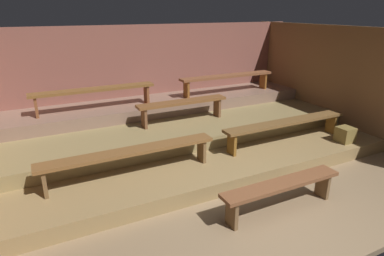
{
  "coord_description": "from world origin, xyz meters",
  "views": [
    {
      "loc": [
        -2.54,
        -2.12,
        2.51
      ],
      "look_at": [
        -0.12,
        2.72,
        0.54
      ],
      "focal_mm": 30.67,
      "sensor_mm": 36.0,
      "label": 1
    }
  ],
  "objects_px": {
    "bench_lower_right": "(286,124)",
    "bench_upper_left": "(94,92)",
    "wooden_crate_lower": "(345,135)",
    "bench_middle_center": "(182,105)",
    "bench_upper_right": "(227,78)",
    "bench_floor_center": "(282,188)",
    "bench_lower_left": "(130,154)"
  },
  "relations": [
    {
      "from": "bench_middle_center",
      "to": "bench_upper_right",
      "type": "xyz_separation_m",
      "value": [
        1.5,
        0.79,
        0.24
      ]
    },
    {
      "from": "bench_lower_right",
      "to": "wooden_crate_lower",
      "type": "distance_m",
      "value": 1.12
    },
    {
      "from": "bench_lower_left",
      "to": "bench_middle_center",
      "type": "height_order",
      "value": "bench_middle_center"
    },
    {
      "from": "wooden_crate_lower",
      "to": "bench_lower_left",
      "type": "bearing_deg",
      "value": 173.27
    },
    {
      "from": "bench_middle_center",
      "to": "wooden_crate_lower",
      "type": "xyz_separation_m",
      "value": [
        2.44,
        -1.74,
        -0.43
      ]
    },
    {
      "from": "bench_lower_right",
      "to": "bench_upper_right",
      "type": "relative_size",
      "value": 1.1
    },
    {
      "from": "bench_lower_left",
      "to": "wooden_crate_lower",
      "type": "bearing_deg",
      "value": -6.73
    },
    {
      "from": "bench_upper_right",
      "to": "wooden_crate_lower",
      "type": "height_order",
      "value": "bench_upper_right"
    },
    {
      "from": "bench_lower_left",
      "to": "bench_upper_left",
      "type": "xyz_separation_m",
      "value": [
        -0.06,
        2.08,
        0.46
      ]
    },
    {
      "from": "bench_lower_right",
      "to": "bench_upper_left",
      "type": "distance_m",
      "value": 3.61
    },
    {
      "from": "bench_middle_center",
      "to": "bench_floor_center",
      "type": "bearing_deg",
      "value": -86.23
    },
    {
      "from": "bench_lower_right",
      "to": "bench_upper_right",
      "type": "bearing_deg",
      "value": 88.46
    },
    {
      "from": "bench_lower_left",
      "to": "bench_lower_right",
      "type": "xyz_separation_m",
      "value": [
        2.86,
        0.0,
        0.0
      ]
    },
    {
      "from": "bench_middle_center",
      "to": "bench_upper_right",
      "type": "bearing_deg",
      "value": 27.9
    },
    {
      "from": "bench_lower_right",
      "to": "bench_upper_left",
      "type": "height_order",
      "value": "bench_upper_left"
    },
    {
      "from": "bench_upper_left",
      "to": "bench_upper_right",
      "type": "distance_m",
      "value": 2.97
    },
    {
      "from": "wooden_crate_lower",
      "to": "bench_floor_center",
      "type": "bearing_deg",
      "value": -158.11
    },
    {
      "from": "bench_lower_left",
      "to": "bench_upper_right",
      "type": "distance_m",
      "value": 3.61
    },
    {
      "from": "bench_floor_center",
      "to": "wooden_crate_lower",
      "type": "height_order",
      "value": "wooden_crate_lower"
    },
    {
      "from": "bench_floor_center",
      "to": "bench_middle_center",
      "type": "height_order",
      "value": "bench_middle_center"
    },
    {
      "from": "bench_lower_right",
      "to": "wooden_crate_lower",
      "type": "bearing_deg",
      "value": -24.47
    },
    {
      "from": "bench_floor_center",
      "to": "bench_middle_center",
      "type": "distance_m",
      "value": 2.7
    },
    {
      "from": "bench_floor_center",
      "to": "bench_lower_right",
      "type": "relative_size",
      "value": 0.69
    },
    {
      "from": "bench_floor_center",
      "to": "bench_lower_left",
      "type": "distance_m",
      "value": 2.11
    },
    {
      "from": "bench_floor_center",
      "to": "bench_middle_center",
      "type": "xyz_separation_m",
      "value": [
        -0.17,
        2.65,
        0.46
      ]
    },
    {
      "from": "bench_lower_right",
      "to": "bench_lower_left",
      "type": "bearing_deg",
      "value": 180.0
    },
    {
      "from": "bench_upper_left",
      "to": "wooden_crate_lower",
      "type": "height_order",
      "value": "bench_upper_left"
    },
    {
      "from": "wooden_crate_lower",
      "to": "bench_upper_left",
      "type": "bearing_deg",
      "value": 147.09
    },
    {
      "from": "bench_floor_center",
      "to": "wooden_crate_lower",
      "type": "relative_size",
      "value": 6.41
    },
    {
      "from": "bench_floor_center",
      "to": "bench_lower_left",
      "type": "bearing_deg",
      "value": 139.34
    },
    {
      "from": "bench_floor_center",
      "to": "bench_upper_right",
      "type": "relative_size",
      "value": 0.76
    },
    {
      "from": "bench_floor_center",
      "to": "bench_lower_right",
      "type": "height_order",
      "value": "bench_lower_right"
    }
  ]
}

